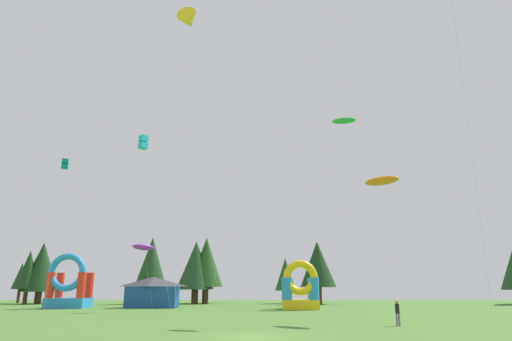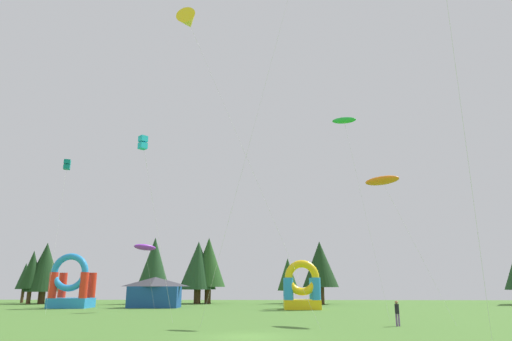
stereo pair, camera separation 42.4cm
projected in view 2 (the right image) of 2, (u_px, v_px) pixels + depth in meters
name	position (u px, v px, depth m)	size (l,w,h in m)	color
ground_plane	(249.00, 337.00, 24.65)	(120.00, 120.00, 0.00)	#47752D
kite_teal_box	(67.00, 165.00, 50.31)	(1.62, 3.88, 16.65)	#0C7F7A
kite_cyan_box	(143.00, 143.00, 34.05)	(2.78, 3.07, 13.97)	#19B7CC
kite_orange_parafoil	(382.00, 181.00, 37.56)	(5.19, 5.03, 11.86)	orange
kite_yellow_delta	(188.00, 21.00, 35.82)	(10.64, 2.21, 24.49)	yellow
kite_green_parafoil	(344.00, 121.00, 39.45)	(3.70, 2.11, 17.46)	green
kite_purple_parafoil	(145.00, 247.00, 49.19)	(2.70, 2.76, 7.35)	purple
person_near_camera	(397.00, 311.00, 31.00)	(0.39, 0.39, 1.72)	#724C8C
inflatable_yellow_castle	(71.00, 288.00, 54.91)	(4.84, 3.55, 6.61)	#268CD8
inflatable_blue_arch	(302.00, 292.00, 51.89)	(4.24, 3.89, 5.61)	yellow
festival_tent	(155.00, 292.00, 55.59)	(6.27, 3.03, 3.75)	#19478C
tree_row_0	(25.00, 276.00, 70.68)	(2.52, 2.52, 6.19)	#4C331E
tree_row_1	(32.00, 270.00, 66.63)	(3.38, 3.38, 7.84)	#4C331E
tree_row_2	(45.00, 267.00, 67.86)	(5.52, 5.52, 9.14)	#4C331E
tree_row_3	(154.00, 262.00, 68.04)	(4.82, 4.82, 9.95)	#4C331E
tree_row_4	(198.00, 265.00, 68.27)	(5.67, 5.67, 9.36)	#4C331E
tree_row_5	(209.00, 262.00, 68.93)	(5.30, 5.30, 10.01)	#4C331E
tree_row_6	(288.00, 274.00, 68.36)	(3.24, 3.24, 6.81)	#4C331E
tree_row_7	(320.00, 264.00, 66.45)	(5.35, 5.35, 9.19)	#4C331E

